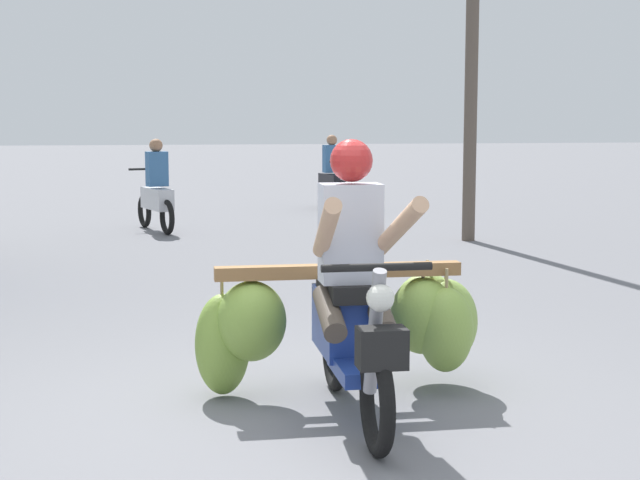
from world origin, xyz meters
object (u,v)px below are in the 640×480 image
Objects in this scene: motorbike_distant_ahead_left at (332,179)px; utility_pole at (472,40)px; motorbike_main_loaded at (365,315)px; motorbike_distant_ahead_right at (156,194)px.

motorbike_distant_ahead_left is 5.55m from utility_pole.
motorbike_main_loaded reaches higher than motorbike_distant_ahead_left.
motorbike_distant_ahead_right is (-1.04, 9.11, 0.05)m from motorbike_main_loaded.
motorbike_distant_ahead_right is at bearing 96.53° from motorbike_main_loaded.
motorbike_main_loaded reaches higher than motorbike_distant_ahead_right.
motorbike_distant_ahead_right is 5.16m from utility_pole.
motorbike_distant_ahead_left and motorbike_distant_ahead_right have the same top height.
utility_pole reaches higher than motorbike_distant_ahead_left.
motorbike_distant_ahead_left is at bearing 79.35° from motorbike_main_loaded.
motorbike_main_loaded is 9.17m from motorbike_distant_ahead_right.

